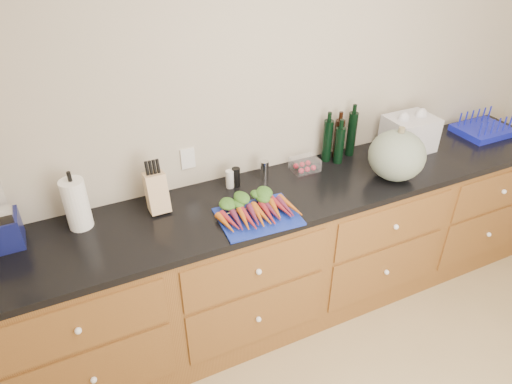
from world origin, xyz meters
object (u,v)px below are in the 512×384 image
knife_block (157,192)px  dish_rack (483,128)px  carrots (255,209)px  paper_towel (76,204)px  tomato_box (305,164)px  cutting_board (258,217)px  squash (397,156)px

knife_block → dish_rack: knife_block is taller
carrots → dish_rack: 1.90m
knife_block → paper_towel: bearing=177.1°
paper_towel → dish_rack: 2.74m
paper_towel → knife_block: (0.40, -0.02, -0.03)m
carrots → dish_rack: (1.89, 0.21, 0.00)m
carrots → tomato_box: tomato_box is taller
cutting_board → carrots: (-0.00, 0.03, 0.03)m
knife_block → dish_rack: (2.34, -0.06, -0.07)m
squash → knife_block: bearing=168.5°
paper_towel → dish_rack: paper_towel is taller
paper_towel → dish_rack: size_ratio=0.74×
cutting_board → squash: (0.91, 0.02, 0.14)m
cutting_board → carrots: size_ratio=1.02×
paper_towel → squash: bearing=-9.6°
cutting_board → paper_towel: paper_towel is taller
carrots → squash: bearing=-0.5°
tomato_box → knife_block: bearing=-178.1°
cutting_board → knife_block: size_ratio=1.94×
tomato_box → paper_towel: bearing=-179.6°
paper_towel → knife_block: size_ratio=1.26×
squash → paper_towel: squash is taller
carrots → knife_block: bearing=149.2°
squash → paper_towel: (-1.76, 0.30, -0.01)m
paper_towel → tomato_box: 1.33m
carrots → dish_rack: dish_rack is taller
dish_rack → tomato_box: bearing=176.3°
tomato_box → dish_rack: 1.41m
carrots → knife_block: 0.53m
cutting_board → tomato_box: (0.48, 0.33, 0.03)m
tomato_box → cutting_board: bearing=-145.3°
carrots → knife_block: knife_block is taller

